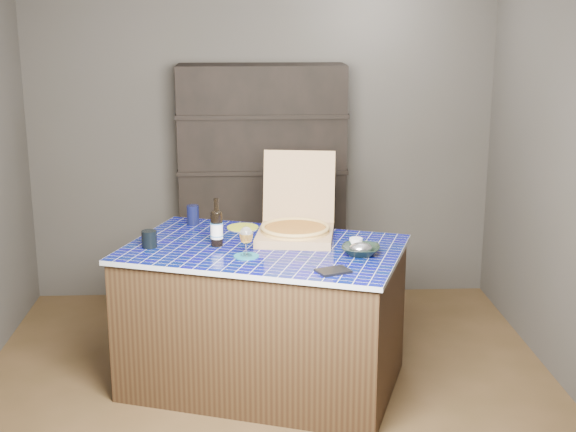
{
  "coord_description": "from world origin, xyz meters",
  "views": [
    {
      "loc": [
        -0.11,
        -4.26,
        2.19
      ],
      "look_at": [
        0.11,
        0.0,
        1.08
      ],
      "focal_mm": 50.0,
      "sensor_mm": 36.0,
      "label": 1
    }
  ],
  "objects": [
    {
      "name": "foil_contents",
      "position": [
        0.52,
        -0.02,
        0.9
      ],
      "size": [
        0.13,
        0.11,
        0.06
      ],
      "primitive_type": "ellipsoid",
      "color": "silver",
      "rests_on": "bowl"
    },
    {
      "name": "wine_glass",
      "position": [
        -0.12,
        -0.02,
        0.97
      ],
      "size": [
        0.07,
        0.07,
        0.17
      ],
      "color": "white",
      "rests_on": "teal_trivet"
    },
    {
      "name": "dvd_case",
      "position": [
        0.33,
        -0.32,
        0.86
      ],
      "size": [
        0.2,
        0.17,
        0.01
      ],
      "primitive_type": "cube",
      "rotation": [
        0.0,
        0.0,
        -1.19
      ],
      "color": "black",
      "rests_on": "kitchen_island"
    },
    {
      "name": "shelving_unit",
      "position": [
        0.0,
        1.53,
        0.9
      ],
      "size": [
        1.2,
        0.41,
        1.8
      ],
      "color": "black",
      "rests_on": "floor"
    },
    {
      "name": "bowl",
      "position": [
        0.52,
        -0.02,
        0.88
      ],
      "size": [
        0.25,
        0.25,
        0.05
      ],
      "primitive_type": "imported",
      "rotation": [
        0.0,
        0.0,
        -0.22
      ],
      "color": "black",
      "rests_on": "kitchen_island"
    },
    {
      "name": "teal_trivet",
      "position": [
        -0.12,
        -0.02,
        0.86
      ],
      "size": [
        0.14,
        0.14,
        0.01
      ],
      "primitive_type": "cylinder",
      "color": "#196B83",
      "rests_on": "kitchen_island"
    },
    {
      "name": "kitchen_island",
      "position": [
        -0.02,
        0.16,
        0.43
      ],
      "size": [
        1.8,
        1.45,
        0.86
      ],
      "rotation": [
        0.0,
        0.0,
        -0.33
      ],
      "color": "#432F1A",
      "rests_on": "floor"
    },
    {
      "name": "tumbler",
      "position": [
        -0.68,
        0.18,
        0.9
      ],
      "size": [
        0.09,
        0.09,
        0.1
      ],
      "primitive_type": "cylinder",
      "color": "black",
      "rests_on": "kitchen_island"
    },
    {
      "name": "white_jar",
      "position": [
        0.5,
        0.09,
        0.89
      ],
      "size": [
        0.08,
        0.08,
        0.06
      ],
      "primitive_type": "cylinder",
      "color": "white",
      "rests_on": "kitchen_island"
    },
    {
      "name": "navy_cup",
      "position": [
        -0.46,
        0.69,
        0.92
      ],
      "size": [
        0.08,
        0.08,
        0.12
      ],
      "primitive_type": "cylinder",
      "color": "black",
      "rests_on": "kitchen_island"
    },
    {
      "name": "mead_bottle",
      "position": [
        -0.29,
        0.2,
        0.97
      ],
      "size": [
        0.08,
        0.08,
        0.28
      ],
      "color": "black",
      "rests_on": "kitchen_island"
    },
    {
      "name": "green_trivet",
      "position": [
        -0.14,
        0.58,
        0.86
      ],
      "size": [
        0.2,
        0.2,
        0.01
      ],
      "primitive_type": "cylinder",
      "color": "gold",
      "rests_on": "kitchen_island"
    },
    {
      "name": "room",
      "position": [
        0.0,
        0.0,
        1.25
      ],
      "size": [
        3.5,
        3.5,
        3.5
      ],
      "color": "brown",
      "rests_on": "ground"
    },
    {
      "name": "pizza_box",
      "position": [
        0.17,
        0.33,
        0.92
      ],
      "size": [
        0.51,
        0.6,
        0.48
      ],
      "rotation": [
        0.0,
        0.0,
        -0.15
      ],
      "color": "tan",
      "rests_on": "kitchen_island"
    }
  ]
}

